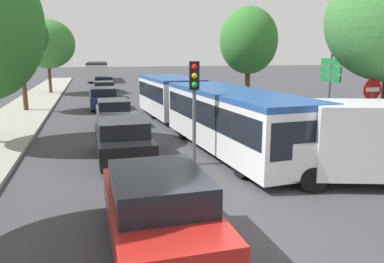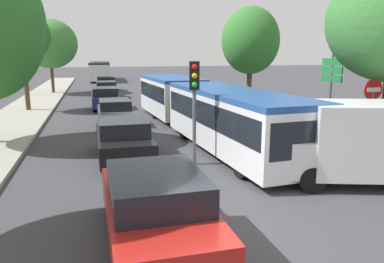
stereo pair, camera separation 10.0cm
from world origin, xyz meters
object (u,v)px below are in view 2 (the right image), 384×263
Objects in this scene: tree_right_mid at (250,41)px; queued_car_green at (106,89)px; queued_car_red at (156,209)px; direction_sign_post at (331,80)px; queued_car_graphite at (115,112)px; tree_left_far at (22,36)px; queued_car_black at (123,139)px; articulated_bus at (201,105)px; no_entry_sign at (371,107)px; city_bus_rear at (100,70)px; queued_car_blue at (106,84)px; traffic_light at (194,90)px; tree_left_distant at (49,45)px; queued_car_navy at (105,98)px; white_van at (374,141)px.

queued_car_green is at bearing 136.10° from tree_right_mid.
direction_sign_post reaches higher than queued_car_red.
tree_right_mid reaches higher than queued_car_graphite.
queued_car_black is at bearing -68.25° from tree_left_far.
articulated_bus is 5.60× the size of no_entry_sign.
direction_sign_post reaches higher than city_bus_rear.
queued_car_blue is 1.23× the size of traffic_light.
city_bus_rear is at bearing 74.64° from tree_left_distant.
queued_car_navy is at bearing -161.45° from articulated_bus.
queued_car_blue is at bearing -69.74° from direction_sign_post.
articulated_bus is 16.20m from queued_car_green.
traffic_light reaches higher than queued_car_blue.
no_entry_sign is (7.79, -27.38, 1.15)m from queued_car_blue.
queued_car_graphite is (0.08, 6.44, -0.05)m from queued_car_black.
direction_sign_post is (4.97, -2.42, 1.23)m from articulated_bus.
queued_car_green is (0.07, 19.08, -0.03)m from queued_car_black.
queued_car_red is at bearing 179.11° from queued_car_blue.
queued_car_red reaches higher than queued_car_graphite.
tree_left_distant is at bearing 106.35° from queued_car_blue.
queued_car_graphite is at bearing -1.42° from queued_car_black.
queued_car_navy is at bearing -50.46° from white_van.
queued_car_blue is at bearing -1.24° from queued_car_black.
no_entry_sign is at bearing -152.10° from queued_car_navy.
no_entry_sign is at bearing -107.41° from queued_car_black.
queued_car_red is 8.87m from no_entry_sign.
tree_right_mid reaches higher than city_bus_rear.
queued_car_graphite is 0.93× the size of queued_car_blue.
no_entry_sign reaches higher than city_bus_rear.
white_van is (6.83, -17.03, 0.52)m from queued_car_navy.
direction_sign_post is 26.29m from tree_left_distant.
queued_car_blue reaches higher than queued_car_green.
traffic_light is 1.21× the size of no_entry_sign.
tree_left_far is at bearing -140.35° from traffic_light.
no_entry_sign is at bearing -167.49° from city_bus_rear.
queued_car_green is at bearing -161.96° from traffic_light.
white_van is (2.86, -7.62, -0.10)m from articulated_bus.
queued_car_graphite is at bearing -152.46° from traffic_light.
queued_car_red is at bearing -81.03° from tree_left_distant.
white_van is at bearing -68.07° from tree_left_distant.
queued_car_black is 8.47m from no_entry_sign.
queued_car_red is 1.11× the size of queued_car_graphite.
city_bus_rear is at bearing -63.89° from white_van.
city_bus_rear is 4.10× the size of no_entry_sign.
white_van reaches higher than queued_car_green.
city_bus_rear is 2.90× the size of queued_car_green.
tree_right_mid reaches higher than no_entry_sign.
queued_car_green is 9.20m from tree_left_far.
queued_car_red is 12.72m from queued_car_graphite.
queued_car_red is 19.00m from queued_car_navy.
traffic_light is at bearing -165.13° from queued_car_graphite.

